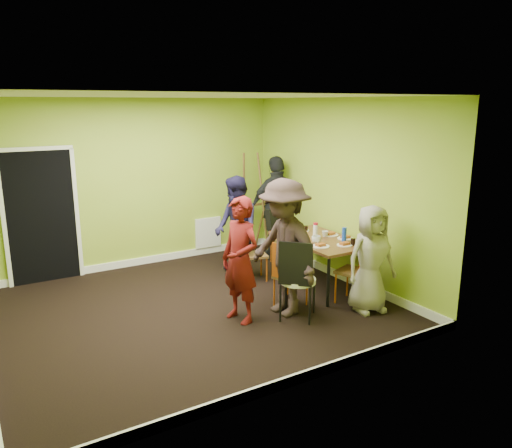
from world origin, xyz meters
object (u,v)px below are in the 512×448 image
at_px(chair_back_end, 278,224).
at_px(chair_bentwood, 297,276).
at_px(chair_left_near, 288,272).
at_px(dining_table, 320,242).
at_px(chair_front_end, 359,266).
at_px(person_standing, 240,260).
at_px(easel, 258,202).
at_px(person_left_near, 284,248).
at_px(orange_bottle, 306,234).
at_px(thermos, 315,232).
at_px(person_left_far, 236,228).
at_px(blue_bottle, 344,235).
at_px(person_back_end, 277,208).
at_px(chair_left_far, 250,250).
at_px(person_front_end, 371,259).

bearing_deg(chair_back_end, chair_bentwood, 53.06).
bearing_deg(chair_left_near, dining_table, 95.48).
height_order(chair_front_end, person_standing, person_standing).
bearing_deg(easel, chair_left_near, -112.94).
bearing_deg(person_left_near, orange_bottle, 124.15).
distance_m(thermos, orange_bottle, 0.23).
distance_m(thermos, person_left_far, 1.26).
bearing_deg(chair_back_end, thermos, 70.49).
xyz_separation_m(chair_front_end, blue_bottle, (0.13, 0.48, 0.32)).
distance_m(chair_back_end, chair_bentwood, 2.51).
xyz_separation_m(chair_front_end, person_left_far, (-0.91, 1.81, 0.27)).
bearing_deg(person_back_end, easel, -76.90).
height_order(dining_table, chair_front_end, chair_front_end).
xyz_separation_m(dining_table, orange_bottle, (-0.10, 0.23, 0.09)).
xyz_separation_m(dining_table, person_left_near, (-1.02, -0.54, 0.20)).
distance_m(person_standing, person_left_far, 1.61).
distance_m(dining_table, person_standing, 1.68).
bearing_deg(blue_bottle, chair_left_far, 129.33).
bearing_deg(chair_left_near, chair_left_far, 153.74).
xyz_separation_m(chair_left_near, thermos, (0.79, 0.44, 0.35)).
height_order(person_left_far, person_back_end, person_back_end).
relative_size(person_standing, person_left_far, 0.99).
xyz_separation_m(person_left_near, person_back_end, (1.28, 2.11, 0.01)).
relative_size(chair_back_end, person_back_end, 0.51).
bearing_deg(dining_table, easel, 84.58).
height_order(person_standing, person_left_near, person_left_near).
distance_m(easel, person_back_end, 0.57).
height_order(chair_front_end, person_left_far, person_left_far).
distance_m(chair_left_far, blue_bottle, 1.50).
xyz_separation_m(person_left_near, person_front_end, (1.03, -0.52, -0.18)).
distance_m(chair_left_far, person_standing, 1.52).
height_order(chair_left_near, person_back_end, person_back_end).
bearing_deg(dining_table, orange_bottle, 113.65).
bearing_deg(person_left_near, chair_back_end, 142.63).
bearing_deg(chair_back_end, chair_left_near, 51.13).
relative_size(chair_left_near, person_standing, 0.57).
bearing_deg(easel, thermos, -97.70).
bearing_deg(orange_bottle, person_standing, -156.24).
distance_m(chair_back_end, person_back_end, 0.31).
bearing_deg(dining_table, chair_left_far, 134.06).
height_order(thermos, blue_bottle, same).
bearing_deg(chair_bentwood, thermos, 87.23).
distance_m(chair_front_end, chair_bentwood, 1.04).
xyz_separation_m(person_back_end, person_front_end, (-0.26, -2.63, -0.19)).
relative_size(chair_front_end, person_standing, 0.60).
bearing_deg(chair_left_far, person_back_end, 142.68).
height_order(chair_left_near, thermos, thermos).
height_order(dining_table, thermos, thermos).
bearing_deg(chair_back_end, chair_left_far, 24.93).
bearing_deg(chair_left_near, thermos, 98.48).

